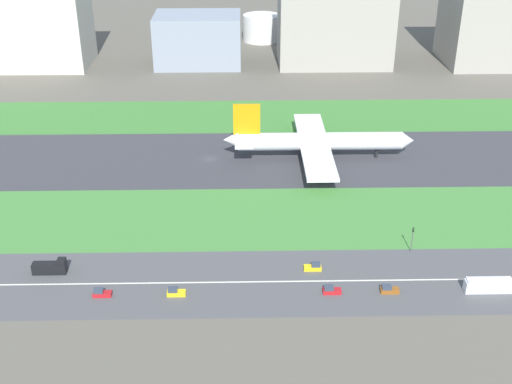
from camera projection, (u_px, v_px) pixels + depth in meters
The scene contains 22 objects.
ground_plane at pixel (210, 159), 225.68m from camera, with size 800.00×800.00×0.00m, color #5B564C.
runway at pixel (210, 159), 225.66m from camera, with size 280.00×46.00×0.10m, color #38383D.
grass_median_north at pixel (214, 116), 262.05m from camera, with size 280.00×36.00×0.10m, color #3D7A33.
grass_median_south at pixel (204, 218), 189.27m from camera, with size 280.00×36.00×0.10m, color #427F38.
highway at pixel (198, 283), 160.87m from camera, with size 280.00×28.00×0.10m, color #4C4C4F.
highway_centerline at pixel (197, 282), 160.84m from camera, with size 266.00×0.50×0.01m, color silver.
airliner at pixel (315, 141), 223.48m from camera, with size 65.00×56.00×19.70m.
car_3 at pixel (389, 290), 156.87m from camera, with size 4.40×1.80×2.00m.
truck_2 at pixel (51, 267), 163.88m from camera, with size 8.40×2.50×4.00m.
car_1 at pixel (175, 292), 155.94m from camera, with size 4.40×1.80×2.00m.
car_4 at pixel (101, 293), 155.62m from camera, with size 4.40×1.80×2.00m.
car_0 at pixel (313, 267), 165.44m from camera, with size 4.40×1.80×2.00m.
bus_0 at pixel (489, 285), 156.90m from camera, with size 11.60×2.50×3.50m.
car_2 at pixel (331, 290), 156.62m from camera, with size 4.40×1.80×2.00m.
traffic_light at pixel (412, 238), 171.47m from camera, with size 0.36×0.50×7.20m.
terminal_building at pixel (31, 20), 314.97m from camera, with size 53.10×33.55×44.48m, color beige.
hangar_building at pixel (198, 40), 321.05m from camera, with size 41.58×28.31×24.42m, color gray.
office_tower at pixel (335, 23), 318.63m from camera, with size 54.33×31.23×40.30m, color #9E998E.
cargo_warehouse at pixel (500, 13), 318.21m from camera, with size 50.30×38.98×48.50m, color #9E998E.
fuel_tank_west at pixel (204, 30), 363.71m from camera, with size 21.60×21.60×12.66m, color silver.
fuel_tank_centre at pixel (262, 28), 363.94m from camera, with size 20.60×20.60×14.22m, color silver.
fuel_tank_east at pixel (320, 29), 364.95m from camera, with size 21.11×21.11×12.42m, color silver.
Camera 1 is at (11.59, -205.85, 93.84)m, focal length 46.14 mm.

